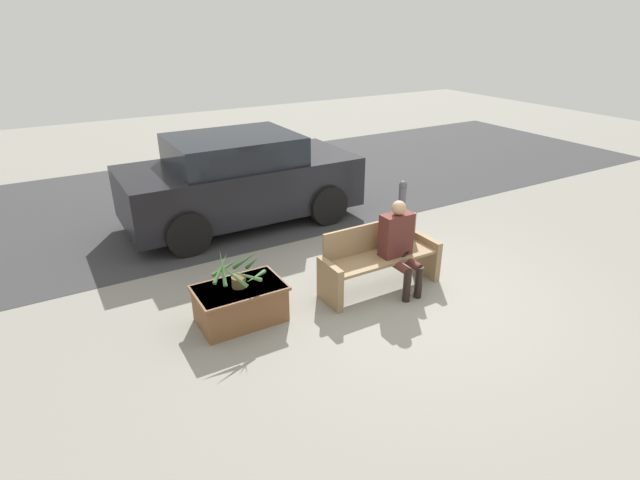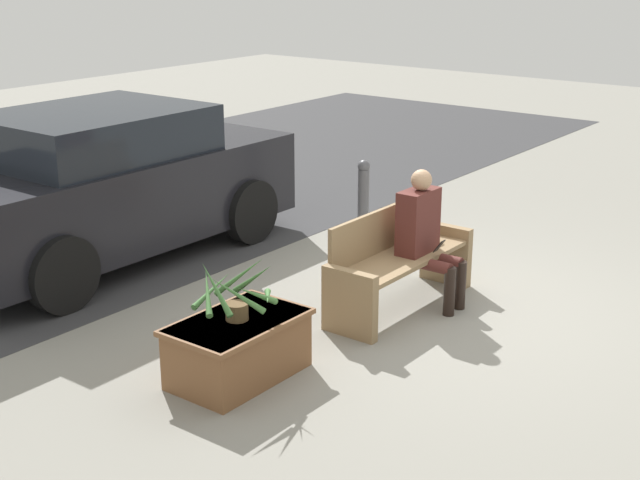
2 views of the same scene
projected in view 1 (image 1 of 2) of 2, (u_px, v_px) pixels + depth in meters
name	position (u px, v px, depth m)	size (l,w,h in m)	color
ground_plane	(402.00, 294.00, 6.78)	(30.00, 30.00, 0.00)	gray
road_surface	(250.00, 188.00, 10.91)	(20.00, 6.00, 0.01)	#38383A
bench	(379.00, 259.00, 6.79)	(1.71, 0.53, 0.89)	#8C704C
person_seated	(399.00, 242.00, 6.63)	(0.44, 0.57, 1.27)	#51231E
planter_box	(240.00, 302.00, 6.09)	(1.07, 0.68, 0.48)	brown
potted_plant	(238.00, 272.00, 5.91)	(0.67, 0.68, 0.46)	brown
parked_car	(240.00, 180.00, 8.83)	(4.09, 1.98, 1.59)	black
bollard_post	(402.00, 204.00, 8.65)	(0.14, 0.14, 0.88)	#4C4C51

